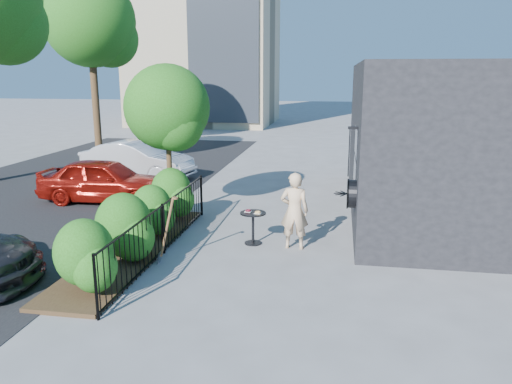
% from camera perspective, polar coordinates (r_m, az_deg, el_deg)
% --- Properties ---
extents(ground, '(120.00, 120.00, 0.00)m').
position_cam_1_polar(ground, '(10.51, -2.66, -7.49)').
color(ground, gray).
rests_on(ground, ground).
extents(shop_building, '(6.22, 9.00, 4.00)m').
position_cam_1_polar(shop_building, '(14.60, 23.03, 5.48)').
color(shop_building, black).
rests_on(shop_building, ground).
extents(fence, '(0.05, 6.05, 1.10)m').
position_cam_1_polar(fence, '(10.73, -10.57, -4.10)').
color(fence, black).
rests_on(fence, ground).
extents(planting_bed, '(1.30, 6.00, 0.08)m').
position_cam_1_polar(planting_bed, '(11.15, -13.86, -6.42)').
color(planting_bed, '#382616').
rests_on(planting_bed, ground).
extents(shrubs, '(1.10, 5.60, 1.24)m').
position_cam_1_polar(shrubs, '(10.99, -13.37, -3.05)').
color(shrubs, '#225313').
rests_on(shrubs, ground).
extents(patio_tree, '(2.20, 2.20, 3.94)m').
position_cam_1_polar(patio_tree, '(13.13, -9.91, 8.92)').
color(patio_tree, '#3F2B19').
rests_on(patio_tree, ground).
extents(street, '(9.00, 30.00, 0.01)m').
position_cam_1_polar(street, '(15.98, -25.54, -1.46)').
color(street, black).
rests_on(street, ground).
extents(street_tree_far, '(4.40, 4.40, 8.28)m').
position_cam_1_polar(street_tree_far, '(26.54, -18.35, 17.47)').
color(street_tree_far, '#3F2B19').
rests_on(street_tree_far, ground).
extents(cafe_table, '(0.58, 0.58, 0.78)m').
position_cam_1_polar(cafe_table, '(11.16, -0.34, -3.47)').
color(cafe_table, black).
rests_on(cafe_table, ground).
extents(woman, '(0.62, 0.41, 1.70)m').
position_cam_1_polar(woman, '(10.83, 4.41, -2.16)').
color(woman, beige).
rests_on(woman, ground).
extents(shovel, '(0.48, 0.19, 1.43)m').
position_cam_1_polar(shovel, '(10.16, -10.29, -4.70)').
color(shovel, brown).
rests_on(shovel, ground).
extents(car_red, '(3.89, 1.69, 1.31)m').
position_cam_1_polar(car_red, '(15.46, -16.90, 1.29)').
color(car_red, maroon).
rests_on(car_red, ground).
extents(car_silver, '(4.28, 2.07, 1.35)m').
position_cam_1_polar(car_silver, '(18.64, -13.39, 3.57)').
color(car_silver, silver).
rests_on(car_silver, ground).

